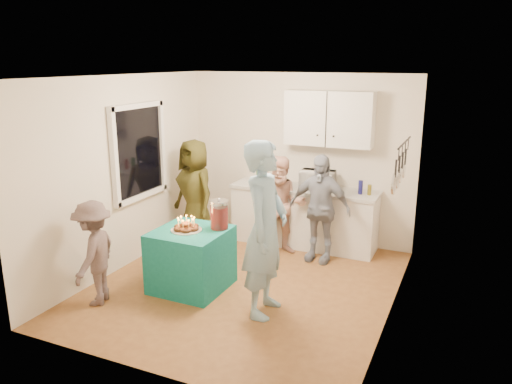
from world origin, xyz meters
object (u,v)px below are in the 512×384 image
at_px(counter, 304,218).
at_px(woman_back_right, 320,208).
at_px(child_near_left, 94,253).
at_px(microwave, 317,180).
at_px(man_birthday, 265,229).
at_px(woman_back_left, 195,193).
at_px(punch_jar, 219,215).
at_px(woman_back_center, 282,206).
at_px(party_table, 191,259).

xyz_separation_m(counter, woman_back_right, (0.39, -0.50, 0.34)).
bearing_deg(child_near_left, microwave, 130.48).
bearing_deg(man_birthday, child_near_left, 103.58).
height_order(woman_back_left, child_near_left, woman_back_left).
bearing_deg(woman_back_right, punch_jar, -119.26).
height_order(microwave, woman_back_right, woman_back_right).
bearing_deg(man_birthday, woman_back_center, 11.17).
relative_size(counter, party_table, 2.59).
height_order(microwave, woman_back_center, woman_back_center).
distance_m(counter, woman_back_right, 0.72).
height_order(party_table, child_near_left, child_near_left).
relative_size(party_table, woman_back_right, 0.55).
bearing_deg(microwave, man_birthday, -91.86).
xyz_separation_m(woman_back_left, woman_back_right, (1.93, 0.14, -0.05)).
distance_m(party_table, woman_back_right, 1.96).
bearing_deg(counter, microwave, 0.00).
bearing_deg(microwave, punch_jar, -115.32).
xyz_separation_m(counter, man_birthday, (0.29, -2.21, 0.56)).
xyz_separation_m(counter, woman_back_left, (-1.54, -0.64, 0.39)).
xyz_separation_m(punch_jar, woman_back_center, (0.31, 1.33, -0.20)).
relative_size(man_birthday, woman_back_right, 1.28).
bearing_deg(punch_jar, microwave, 69.00).
relative_size(microwave, punch_jar, 1.48).
bearing_deg(microwave, counter, 175.68).
distance_m(microwave, punch_jar, 1.93).
height_order(counter, punch_jar, punch_jar).
height_order(woman_back_right, child_near_left, woman_back_right).
xyz_separation_m(woman_back_left, woman_back_center, (1.36, 0.17, -0.09)).
bearing_deg(man_birthday, party_table, 75.74).
relative_size(man_birthday, woman_back_left, 1.20).
bearing_deg(counter, woman_back_center, -111.03).
bearing_deg(woman_back_center, party_table, -134.51).
bearing_deg(man_birthday, woman_back_left, 45.40).
bearing_deg(counter, punch_jar, -105.32).
bearing_deg(party_table, child_near_left, -135.54).
height_order(counter, party_table, counter).
xyz_separation_m(woman_back_left, child_near_left, (-0.06, -2.17, -0.20)).
distance_m(microwave, woman_back_left, 1.87).
xyz_separation_m(microwave, child_near_left, (-1.80, -2.81, -0.43)).
bearing_deg(woman_back_center, man_birthday, -97.76).
bearing_deg(counter, child_near_left, -119.67).
relative_size(counter, microwave, 4.38).
bearing_deg(party_table, woman_back_right, 52.07).
distance_m(microwave, woman_back_center, 0.68).
xyz_separation_m(woman_back_right, child_near_left, (-1.99, -2.31, -0.15)).
relative_size(woman_back_right, child_near_left, 1.24).
distance_m(woman_back_left, woman_back_center, 1.37).
distance_m(counter, punch_jar, 1.94).
bearing_deg(child_near_left, counter, 133.44).
distance_m(woman_back_center, woman_back_right, 0.58).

